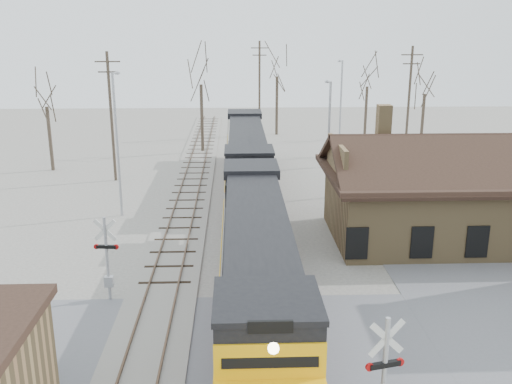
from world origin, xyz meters
TOP-DOWN VIEW (x-y plane):
  - ground at (0.00, 0.00)m, footprint 140.00×140.00m
  - road at (0.00, 0.00)m, footprint 60.00×9.00m
  - track_main at (0.00, 15.00)m, footprint 3.40×90.00m
  - track_siding at (-4.50, 15.00)m, footprint 3.40×90.00m
  - depot at (11.99, 12.00)m, footprint 15.20×9.31m
  - locomotive_lead at (0.00, 2.35)m, footprint 3.16×21.15m
  - locomotive_trailing at (0.00, 23.78)m, footprint 3.16×21.15m
  - crossbuck_far at (-6.88, 4.53)m, footprint 1.17×0.31m
  - streetlight_a at (-8.66, 17.12)m, footprint 0.25×2.04m
  - streetlight_b at (5.91, 20.73)m, footprint 0.25×2.04m
  - streetlight_c at (9.36, 35.03)m, footprint 0.25×2.04m
  - utility_pole_a at (-10.92, 26.28)m, footprint 2.00×0.24m
  - utility_pole_b at (1.98, 46.63)m, footprint 2.00×0.24m
  - utility_pole_c at (15.30, 32.62)m, footprint 2.00×0.24m
  - tree_a at (-17.23, 30.04)m, footprint 3.78×3.78m
  - tree_b at (-4.24, 37.25)m, footprint 4.55×4.55m
  - tree_c at (4.02, 46.71)m, footprint 4.52×4.52m
  - tree_d at (14.04, 44.31)m, footprint 3.89×3.89m
  - tree_e at (18.22, 37.00)m, footprint 3.88×3.88m

SIDE VIEW (x-z plane):
  - ground at x=0.00m, z-range 0.00..0.00m
  - road at x=0.00m, z-range 0.00..0.03m
  - track_main at x=0.00m, z-range -0.05..0.19m
  - track_siding at x=-4.50m, z-range -0.05..0.19m
  - crossbuck_far at x=-6.88m, z-range -0.13..3.97m
  - depot at x=11.99m, z-range -1.54..6.36m
  - locomotive_trailing at x=0.00m, z-range 0.24..4.69m
  - locomotive_lead at x=0.00m, z-range 0.12..4.82m
  - streetlight_b at x=5.91m, z-range 0.53..9.16m
  - streetlight_c at x=9.36m, z-range 0.54..9.81m
  - streetlight_a at x=-8.66m, z-range 0.54..10.12m
  - utility_pole_a at x=-10.92m, z-range 0.23..10.73m
  - utility_pole_c at x=15.30m, z-range 0.23..10.91m
  - utility_pole_b at x=1.98m, z-range 0.23..11.03m
  - tree_a at x=-17.23m, z-range 1.95..11.21m
  - tree_e at x=18.22m, z-range 2.01..11.53m
  - tree_d at x=14.04m, z-range 2.01..11.55m
  - tree_c at x=4.02m, z-range 2.35..13.42m
  - tree_b at x=-4.24m, z-range 2.36..13.51m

